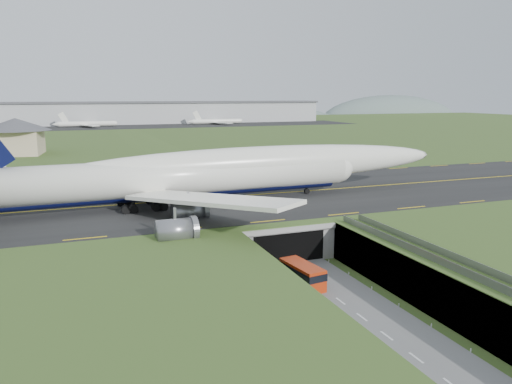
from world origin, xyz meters
name	(u,v)px	position (x,y,z in m)	size (l,w,h in m)	color
ground	(312,281)	(0.00, 0.00, 0.00)	(900.00, 900.00, 0.00)	#394F1F
airfield_deck	(313,261)	(0.00, 0.00, 3.00)	(800.00, 800.00, 6.00)	gray
trench_road	(339,300)	(0.00, -7.50, 0.10)	(12.00, 75.00, 0.20)	slate
taxiway	(238,196)	(0.00, 33.00, 6.09)	(800.00, 44.00, 0.18)	black
tunnel_portal	(268,230)	(0.00, 16.71, 3.33)	(17.00, 22.30, 6.00)	gray
guideway	(477,282)	(11.00, -19.11, 5.32)	(3.00, 53.00, 7.05)	#A8A8A3
jumbo_jet	(208,173)	(-7.11, 29.39, 11.70)	(101.23, 63.90, 21.15)	white
shuttle_tram	(302,275)	(-2.21, -1.25, 1.73)	(3.97, 8.07, 3.15)	#B12B0B
service_building	(16,133)	(-47.80, 127.34, 13.41)	(25.60, 25.60, 12.51)	#C6B28F
cargo_terminal	(115,113)	(-0.12, 299.41, 13.96)	(320.00, 67.00, 15.60)	#B2B2B2
distant_hills	(171,126)	(64.38, 430.00, -4.00)	(700.00, 91.00, 60.00)	slate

